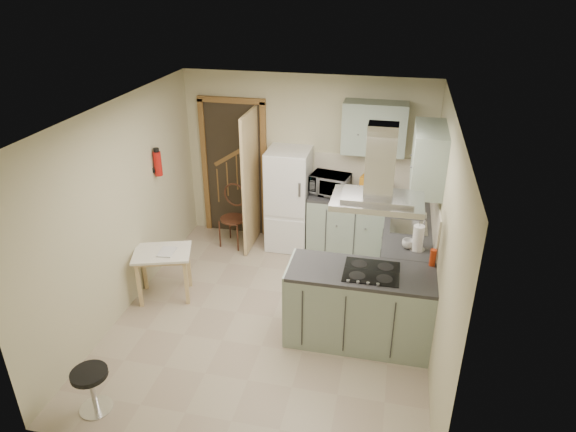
% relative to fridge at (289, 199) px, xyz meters
% --- Properties ---
extents(floor, '(4.20, 4.20, 0.00)m').
position_rel_fridge_xyz_m(floor, '(0.20, -1.80, -0.75)').
color(floor, tan).
rests_on(floor, ground).
extents(ceiling, '(4.20, 4.20, 0.00)m').
position_rel_fridge_xyz_m(ceiling, '(0.20, -1.80, 1.75)').
color(ceiling, silver).
rests_on(ceiling, back_wall).
extents(back_wall, '(3.60, 0.00, 3.60)m').
position_rel_fridge_xyz_m(back_wall, '(0.20, 0.30, 0.50)').
color(back_wall, '#BFBA94').
rests_on(back_wall, floor).
extents(left_wall, '(0.00, 4.20, 4.20)m').
position_rel_fridge_xyz_m(left_wall, '(-1.60, -1.80, 0.50)').
color(left_wall, '#BFBA94').
rests_on(left_wall, floor).
extents(right_wall, '(0.00, 4.20, 4.20)m').
position_rel_fridge_xyz_m(right_wall, '(2.00, -1.80, 0.50)').
color(right_wall, '#BFBA94').
rests_on(right_wall, floor).
extents(doorway, '(1.10, 0.12, 2.10)m').
position_rel_fridge_xyz_m(doorway, '(-0.90, 0.27, 0.30)').
color(doorway, brown).
rests_on(doorway, floor).
extents(fridge, '(0.60, 0.60, 1.50)m').
position_rel_fridge_xyz_m(fridge, '(0.00, 0.00, 0.00)').
color(fridge, white).
rests_on(fridge, floor).
extents(counter_back, '(1.08, 0.60, 0.90)m').
position_rel_fridge_xyz_m(counter_back, '(0.86, 0.00, -0.30)').
color(counter_back, '#9EB2A0').
rests_on(counter_back, floor).
extents(counter_right, '(0.60, 1.95, 0.90)m').
position_rel_fridge_xyz_m(counter_right, '(1.70, -0.68, -0.30)').
color(counter_right, '#9EB2A0').
rests_on(counter_right, floor).
extents(splashback, '(1.68, 0.02, 0.50)m').
position_rel_fridge_xyz_m(splashback, '(1.16, 0.29, 0.40)').
color(splashback, beige).
rests_on(splashback, counter_back).
extents(wall_cabinet_back, '(0.85, 0.35, 0.70)m').
position_rel_fridge_xyz_m(wall_cabinet_back, '(1.15, 0.12, 1.10)').
color(wall_cabinet_back, '#9EB2A0').
rests_on(wall_cabinet_back, back_wall).
extents(wall_cabinet_right, '(0.35, 0.90, 0.70)m').
position_rel_fridge_xyz_m(wall_cabinet_right, '(1.82, -0.95, 1.10)').
color(wall_cabinet_right, '#9EB2A0').
rests_on(wall_cabinet_right, right_wall).
extents(peninsula, '(1.55, 0.65, 0.90)m').
position_rel_fridge_xyz_m(peninsula, '(1.22, -1.98, -0.30)').
color(peninsula, '#9EB2A0').
rests_on(peninsula, floor).
extents(hob, '(0.58, 0.50, 0.01)m').
position_rel_fridge_xyz_m(hob, '(1.32, -1.98, 0.16)').
color(hob, black).
rests_on(hob, peninsula).
extents(extractor_hood, '(0.90, 0.55, 0.10)m').
position_rel_fridge_xyz_m(extractor_hood, '(1.32, -1.98, 0.97)').
color(extractor_hood, silver).
rests_on(extractor_hood, ceiling).
extents(sink, '(0.45, 0.40, 0.01)m').
position_rel_fridge_xyz_m(sink, '(1.70, -0.85, 0.16)').
color(sink, silver).
rests_on(sink, counter_right).
extents(fire_extinguisher, '(0.10, 0.10, 0.32)m').
position_rel_fridge_xyz_m(fire_extinguisher, '(-1.54, -0.90, 0.75)').
color(fire_extinguisher, '#B2140F').
rests_on(fire_extinguisher, left_wall).
extents(drop_leaf_table, '(0.81, 0.70, 0.64)m').
position_rel_fridge_xyz_m(drop_leaf_table, '(-1.24, -1.65, -0.43)').
color(drop_leaf_table, tan).
rests_on(drop_leaf_table, floor).
extents(bentwood_chair, '(0.45, 0.45, 0.85)m').
position_rel_fridge_xyz_m(bentwood_chair, '(-0.81, -0.17, -0.32)').
color(bentwood_chair, '#491C18').
rests_on(bentwood_chair, floor).
extents(stool, '(0.43, 0.43, 0.46)m').
position_rel_fridge_xyz_m(stool, '(-1.11, -3.53, -0.52)').
color(stool, black).
rests_on(stool, floor).
extents(microwave, '(0.59, 0.45, 0.29)m').
position_rel_fridge_xyz_m(microwave, '(0.60, -0.02, 0.30)').
color(microwave, black).
rests_on(microwave, counter_back).
extents(kettle, '(0.18, 0.18, 0.23)m').
position_rel_fridge_xyz_m(kettle, '(1.36, 0.10, 0.27)').
color(kettle, silver).
rests_on(kettle, counter_back).
extents(cereal_box, '(0.12, 0.20, 0.28)m').
position_rel_fridge_xyz_m(cereal_box, '(1.06, 0.07, 0.29)').
color(cereal_box, orange).
rests_on(cereal_box, counter_back).
extents(soap_bottle, '(0.08, 0.09, 0.19)m').
position_rel_fridge_xyz_m(soap_bottle, '(1.80, -0.54, 0.24)').
color(soap_bottle, '#A8AAB4').
rests_on(soap_bottle, counter_right).
extents(paper_towel, '(0.13, 0.13, 0.31)m').
position_rel_fridge_xyz_m(paper_towel, '(1.79, -1.39, 0.31)').
color(paper_towel, white).
rests_on(paper_towel, counter_right).
extents(cup, '(0.15, 0.15, 0.10)m').
position_rel_fridge_xyz_m(cup, '(1.69, -1.37, 0.20)').
color(cup, silver).
rests_on(cup, counter_right).
extents(red_bottle, '(0.08, 0.08, 0.19)m').
position_rel_fridge_xyz_m(red_bottle, '(1.95, -1.70, 0.24)').
color(red_bottle, '#B8310F').
rests_on(red_bottle, peninsula).
extents(book, '(0.21, 0.27, 0.11)m').
position_rel_fridge_xyz_m(book, '(-1.26, -1.67, -0.05)').
color(book, '#943138').
rests_on(book, drop_leaf_table).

